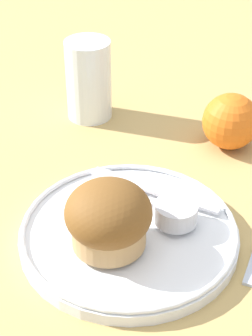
{
  "coord_description": "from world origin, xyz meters",
  "views": [
    {
      "loc": [
        0.19,
        -0.45,
        0.43
      ],
      "look_at": [
        -0.01,
        0.03,
        0.06
      ],
      "focal_mm": 60.0,
      "sensor_mm": 36.0,
      "label": 1
    }
  ],
  "objects": [
    {
      "name": "ground_plane",
      "position": [
        0.0,
        0.0,
        0.0
      ],
      "size": [
        3.0,
        3.0,
        0.0
      ],
      "primitive_type": "plane",
      "color": "tan"
    },
    {
      "name": "plate",
      "position": [
        0.02,
        -0.02,
        0.01
      ],
      "size": [
        0.24,
        0.24,
        0.02
      ],
      "color": "white",
      "rests_on": "ground_plane"
    },
    {
      "name": "muffin",
      "position": [
        0.01,
        -0.05,
        0.05
      ],
      "size": [
        0.09,
        0.09,
        0.07
      ],
      "color": "tan",
      "rests_on": "plate"
    },
    {
      "name": "cream_ramekin",
      "position": [
        0.06,
        0.01,
        0.03
      ],
      "size": [
        0.05,
        0.05,
        0.02
      ],
      "color": "silver",
      "rests_on": "plate"
    },
    {
      "name": "berry_pair",
      "position": [
        -0.01,
        0.02,
        0.03
      ],
      "size": [
        0.03,
        0.02,
        0.02
      ],
      "color": "maroon",
      "rests_on": "plate"
    },
    {
      "name": "butter_knife",
      "position": [
        0.02,
        0.05,
        0.02
      ],
      "size": [
        0.17,
        0.03,
        0.0
      ],
      "rotation": [
        0.0,
        0.0,
        -0.09
      ],
      "color": "silver",
      "rests_on": "plate"
    },
    {
      "name": "orange_fruit",
      "position": [
        0.07,
        0.21,
        0.04
      ],
      "size": [
        0.08,
        0.08,
        0.08
      ],
      "color": "orange",
      "rests_on": "ground_plane"
    },
    {
      "name": "juice_glass",
      "position": [
        -0.14,
        0.21,
        0.06
      ],
      "size": [
        0.07,
        0.07,
        0.12
      ],
      "color": "silver",
      "rests_on": "ground_plane"
    }
  ]
}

